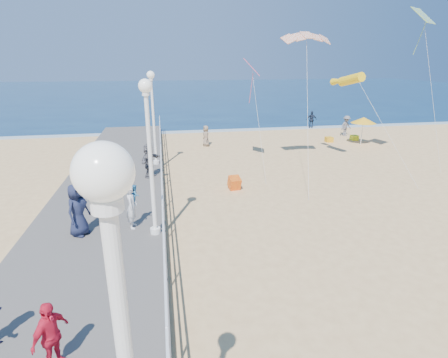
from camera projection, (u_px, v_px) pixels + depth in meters
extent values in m
plane|color=#E7BB79|center=(297.00, 231.00, 13.51)|extent=(160.00, 160.00, 0.00)
cube|color=#0C294B|center=(183.00, 92.00, 74.07)|extent=(160.00, 90.00, 0.05)
cube|color=silver|center=(215.00, 131.00, 32.60)|extent=(160.00, 1.20, 0.04)
cube|color=#625E59|center=(93.00, 243.00, 12.18)|extent=(5.00, 44.00, 0.40)
cube|color=white|center=(162.00, 205.00, 12.19)|extent=(0.05, 42.00, 0.06)
cube|color=white|center=(163.00, 218.00, 12.35)|extent=(0.05, 42.00, 0.04)
sphere|color=white|center=(103.00, 172.00, 2.45)|extent=(0.44, 0.44, 0.44)
cylinder|color=white|center=(155.00, 230.00, 12.45)|extent=(0.36, 0.36, 0.20)
cylinder|color=white|center=(151.00, 167.00, 11.69)|extent=(0.14, 0.14, 4.70)
sphere|color=white|center=(145.00, 86.00, 10.84)|extent=(0.44, 0.44, 0.44)
cylinder|color=white|center=(156.00, 162.00, 20.83)|extent=(0.36, 0.36, 0.20)
cylinder|color=white|center=(154.00, 123.00, 20.08)|extent=(0.14, 0.14, 4.70)
sphere|color=white|center=(151.00, 75.00, 19.23)|extent=(0.44, 0.44, 0.44)
imported|color=silver|center=(132.00, 207.00, 12.66)|extent=(0.44, 0.63, 1.63)
imported|color=teal|center=(135.00, 195.00, 12.69)|extent=(0.31, 0.39, 0.75)
imported|color=#191E38|center=(102.00, 200.00, 13.11)|extent=(0.64, 0.75, 1.72)
imported|color=red|center=(51.00, 336.00, 6.78)|extent=(0.76, 0.95, 1.51)
imported|color=#1A1F39|center=(78.00, 210.00, 12.08)|extent=(0.98, 1.10, 1.89)
imported|color=#5A595E|center=(149.00, 161.00, 18.22)|extent=(1.32, 1.70, 1.80)
imported|color=gray|center=(92.00, 173.00, 16.44)|extent=(0.52, 0.67, 1.65)
imported|color=slate|center=(346.00, 126.00, 30.30)|extent=(1.30, 1.03, 1.76)
imported|color=#182236|center=(312.00, 120.00, 33.68)|extent=(1.06, 0.68, 1.67)
imported|color=#816D59|center=(206.00, 136.00, 26.66)|extent=(0.63, 0.85, 1.59)
cube|color=red|center=(234.00, 184.00, 17.73)|extent=(0.64, 0.78, 0.74)
cylinder|color=white|center=(362.00, 133.00, 27.12)|extent=(0.05, 0.05, 1.80)
cone|color=#F2A819|center=(364.00, 120.00, 26.79)|extent=(1.90, 1.90, 0.45)
cube|color=orange|center=(329.00, 139.00, 28.23)|extent=(0.55, 0.55, 0.40)
cube|color=#E6F81A|center=(354.00, 138.00, 28.90)|extent=(0.55, 0.55, 0.40)
cylinder|color=yellow|center=(351.00, 79.00, 20.65)|extent=(1.07, 3.02, 1.15)
cube|color=#DF527A|center=(252.00, 67.00, 19.69)|extent=(1.24, 1.51, 0.95)
cube|color=blue|center=(423.00, 16.00, 19.44)|extent=(1.67, 1.57, 0.91)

